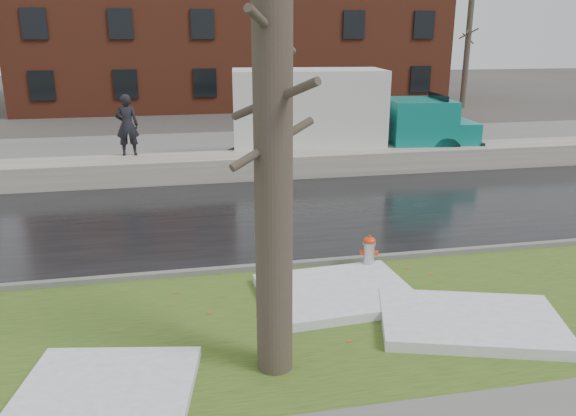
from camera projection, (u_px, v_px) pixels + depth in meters
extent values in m
plane|color=#47423D|center=(296.00, 290.00, 10.30)|extent=(120.00, 120.00, 0.00)
cube|color=#2E4617|center=(313.00, 322.00, 9.12)|extent=(60.00, 4.50, 0.04)
cube|color=black|center=(260.00, 215.00, 14.50)|extent=(60.00, 7.00, 0.03)
cube|color=slate|center=(228.00, 151.00, 22.46)|extent=(60.00, 9.00, 0.03)
cube|color=slate|center=(286.00, 266.00, 11.21)|extent=(60.00, 0.15, 0.14)
cube|color=#A5A297|center=(240.00, 166.00, 18.33)|extent=(60.00, 1.60, 0.75)
cube|color=maroon|center=(231.00, 26.00, 37.26)|extent=(26.00, 12.00, 10.00)
cylinder|color=brown|center=(101.00, 56.00, 32.53)|extent=(0.36, 0.36, 6.50)
cylinder|color=brown|center=(100.00, 39.00, 32.25)|extent=(0.84, 1.62, 0.73)
cylinder|color=brown|center=(98.00, 23.00, 31.98)|extent=(1.08, 1.26, 0.66)
cylinder|color=brown|center=(101.00, 50.00, 32.43)|extent=(1.40, 0.61, 0.63)
cylinder|color=brown|center=(467.00, 55.00, 34.80)|extent=(0.36, 0.36, 6.50)
cylinder|color=brown|center=(468.00, 39.00, 34.52)|extent=(0.84, 1.62, 0.73)
cylinder|color=brown|center=(470.00, 23.00, 34.25)|extent=(1.08, 1.26, 0.66)
cylinder|color=brown|center=(467.00, 49.00, 34.70)|extent=(1.40, 0.61, 0.63)
cylinder|color=#B0B2B8|center=(369.00, 256.00, 10.95)|extent=(0.26, 0.26, 0.63)
ellipsoid|color=red|center=(369.00, 241.00, 10.86)|extent=(0.31, 0.31, 0.15)
cylinder|color=red|center=(370.00, 237.00, 10.83)|extent=(0.06, 0.06, 0.05)
cylinder|color=red|center=(362.00, 252.00, 10.94)|extent=(0.12, 0.12, 0.10)
cylinder|color=red|center=(376.00, 253.00, 10.92)|extent=(0.12, 0.12, 0.10)
cylinder|color=#B0B2B8|center=(369.00, 250.00, 11.06)|extent=(0.15, 0.12, 0.13)
cylinder|color=brown|center=(273.00, 150.00, 6.97)|extent=(0.55, 0.55, 6.16)
cylinder|color=brown|center=(273.00, 100.00, 6.78)|extent=(0.91, 1.34, 0.64)
cylinder|color=brown|center=(272.00, 32.00, 6.55)|extent=(0.82, 1.20, 0.58)
cylinder|color=brown|center=(273.00, 143.00, 6.94)|extent=(1.18, 0.69, 0.55)
cube|color=black|center=(342.00, 146.00, 20.19)|extent=(7.78, 1.77, 0.21)
cube|color=beige|center=(308.00, 107.00, 19.66)|extent=(5.44, 2.95, 2.61)
cube|color=#0D796F|center=(418.00, 122.00, 20.19)|extent=(2.45, 2.54, 1.64)
cube|color=#0D796F|center=(455.00, 132.00, 20.43)|extent=(1.37, 2.23, 0.87)
cube|color=black|center=(437.00, 106.00, 20.08)|extent=(0.28, 1.93, 0.87)
cube|color=black|center=(218.00, 157.00, 19.89)|extent=(1.76, 1.33, 0.65)
cylinder|color=black|center=(445.00, 153.00, 19.57)|extent=(1.09, 0.40, 1.06)
cylinder|color=black|center=(426.00, 142.00, 21.49)|extent=(1.09, 0.40, 1.06)
cylinder|color=black|center=(320.00, 155.00, 19.17)|extent=(1.09, 0.40, 1.06)
cylinder|color=black|center=(312.00, 144.00, 21.10)|extent=(1.09, 0.40, 1.06)
cylinder|color=black|center=(275.00, 156.00, 19.03)|extent=(1.09, 0.40, 1.06)
cylinder|color=black|center=(271.00, 145.00, 20.96)|extent=(1.09, 0.40, 1.06)
imported|color=black|center=(127.00, 125.00, 17.82)|extent=(0.72, 0.48, 1.95)
cube|color=white|center=(336.00, 293.00, 9.92)|extent=(2.73, 2.18, 0.16)
cube|color=white|center=(109.00, 385.00, 7.35)|extent=(2.45, 1.97, 0.14)
cube|color=white|center=(471.00, 321.00, 8.92)|extent=(3.21, 2.55, 0.18)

